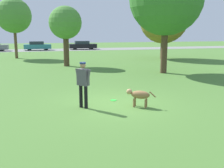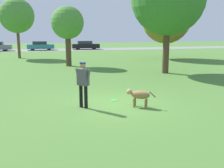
{
  "view_description": "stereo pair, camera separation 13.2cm",
  "coord_description": "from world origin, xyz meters",
  "px_view_note": "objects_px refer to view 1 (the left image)",
  "views": [
    {
      "loc": [
        -2.69,
        -9.66,
        2.8
      ],
      "look_at": [
        -0.12,
        -0.48,
        0.9
      ],
      "focal_mm": 42.0,
      "sensor_mm": 36.0,
      "label": 1
    },
    {
      "loc": [
        -2.57,
        -9.7,
        2.8
      ],
      "look_at": [
        -0.12,
        -0.48,
        0.9
      ],
      "focal_mm": 42.0,
      "sensor_mm": 36.0,
      "label": 2
    }
  ],
  "objects_px": {
    "tree_far_left": "(14,16)",
    "parked_car_black": "(83,45)",
    "person": "(83,81)",
    "tree_mid_center": "(65,23)",
    "parked_car_teal": "(37,46)",
    "tree_far_right": "(164,19)",
    "dog": "(139,95)",
    "frisbee": "(113,100)"
  },
  "relations": [
    {
      "from": "tree_far_left",
      "to": "tree_mid_center",
      "type": "height_order",
      "value": "tree_far_left"
    },
    {
      "from": "tree_mid_center",
      "to": "parked_car_black",
      "type": "relative_size",
      "value": 1.09
    },
    {
      "from": "dog",
      "to": "frisbee",
      "type": "relative_size",
      "value": 3.83
    },
    {
      "from": "person",
      "to": "tree_far_left",
      "type": "relative_size",
      "value": 0.27
    },
    {
      "from": "person",
      "to": "tree_far_right",
      "type": "height_order",
      "value": "tree_far_right"
    },
    {
      "from": "person",
      "to": "tree_far_right",
      "type": "relative_size",
      "value": 0.26
    },
    {
      "from": "tree_far_left",
      "to": "parked_car_black",
      "type": "bearing_deg",
      "value": 53.89
    },
    {
      "from": "tree_far_left",
      "to": "tree_mid_center",
      "type": "xyz_separation_m",
      "value": [
        4.53,
        -8.13,
        -0.99
      ]
    },
    {
      "from": "parked_car_black",
      "to": "frisbee",
      "type": "bearing_deg",
      "value": -94.95
    },
    {
      "from": "person",
      "to": "tree_mid_center",
      "type": "relative_size",
      "value": 0.35
    },
    {
      "from": "person",
      "to": "frisbee",
      "type": "height_order",
      "value": "person"
    },
    {
      "from": "person",
      "to": "parked_car_teal",
      "type": "height_order",
      "value": "person"
    },
    {
      "from": "parked_car_black",
      "to": "tree_far_left",
      "type": "bearing_deg",
      "value": -123.92
    },
    {
      "from": "frisbee",
      "to": "tree_far_left",
      "type": "height_order",
      "value": "tree_far_left"
    },
    {
      "from": "person",
      "to": "dog",
      "type": "relative_size",
      "value": 1.71
    },
    {
      "from": "dog",
      "to": "parked_car_teal",
      "type": "xyz_separation_m",
      "value": [
        -3.7,
        33.69,
        0.22
      ]
    },
    {
      "from": "dog",
      "to": "tree_far_left",
      "type": "bearing_deg",
      "value": -39.28
    },
    {
      "from": "tree_far_left",
      "to": "tree_mid_center",
      "type": "bearing_deg",
      "value": -60.88
    },
    {
      "from": "tree_far_left",
      "to": "parked_car_black",
      "type": "height_order",
      "value": "tree_far_left"
    },
    {
      "from": "tree_far_right",
      "to": "person",
      "type": "bearing_deg",
      "value": -124.85
    },
    {
      "from": "dog",
      "to": "parked_car_black",
      "type": "distance_m",
      "value": 34.07
    },
    {
      "from": "tree_mid_center",
      "to": "parked_car_black",
      "type": "xyz_separation_m",
      "value": [
        4.78,
        20.89,
        -2.81
      ]
    },
    {
      "from": "person",
      "to": "tree_far_left",
      "type": "bearing_deg",
      "value": 149.96
    },
    {
      "from": "dog",
      "to": "tree_mid_center",
      "type": "distance_m",
      "value": 13.43
    },
    {
      "from": "frisbee",
      "to": "tree_far_right",
      "type": "relative_size",
      "value": 0.04
    },
    {
      "from": "tree_far_right",
      "to": "parked_car_teal",
      "type": "relative_size",
      "value": 1.62
    },
    {
      "from": "person",
      "to": "parked_car_black",
      "type": "height_order",
      "value": "person"
    },
    {
      "from": "tree_mid_center",
      "to": "parked_car_teal",
      "type": "distance_m",
      "value": 21.0
    },
    {
      "from": "dog",
      "to": "tree_mid_center",
      "type": "bearing_deg",
      "value": -48.91
    },
    {
      "from": "tree_far_left",
      "to": "tree_mid_center",
      "type": "relative_size",
      "value": 1.29
    },
    {
      "from": "parked_car_teal",
      "to": "parked_car_black",
      "type": "bearing_deg",
      "value": -0.32
    },
    {
      "from": "parked_car_black",
      "to": "tree_mid_center",
      "type": "bearing_deg",
      "value": -100.71
    },
    {
      "from": "dog",
      "to": "tree_far_left",
      "type": "relative_size",
      "value": 0.16
    },
    {
      "from": "tree_mid_center",
      "to": "parked_car_black",
      "type": "distance_m",
      "value": 21.61
    },
    {
      "from": "dog",
      "to": "frisbee",
      "type": "bearing_deg",
      "value": -25.35
    },
    {
      "from": "person",
      "to": "tree_far_left",
      "type": "distance_m",
      "value": 21.32
    },
    {
      "from": "person",
      "to": "frisbee",
      "type": "bearing_deg",
      "value": 77.2
    },
    {
      "from": "parked_car_black",
      "to": "person",
      "type": "bearing_deg",
      "value": -97.1
    },
    {
      "from": "tree_mid_center",
      "to": "parked_car_teal",
      "type": "xyz_separation_m",
      "value": [
        -2.36,
        20.68,
        -2.8
      ]
    },
    {
      "from": "tree_mid_center",
      "to": "parked_car_teal",
      "type": "height_order",
      "value": "tree_mid_center"
    },
    {
      "from": "tree_far_left",
      "to": "parked_car_teal",
      "type": "relative_size",
      "value": 1.53
    },
    {
      "from": "tree_far_left",
      "to": "parked_car_black",
      "type": "relative_size",
      "value": 1.4
    }
  ]
}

